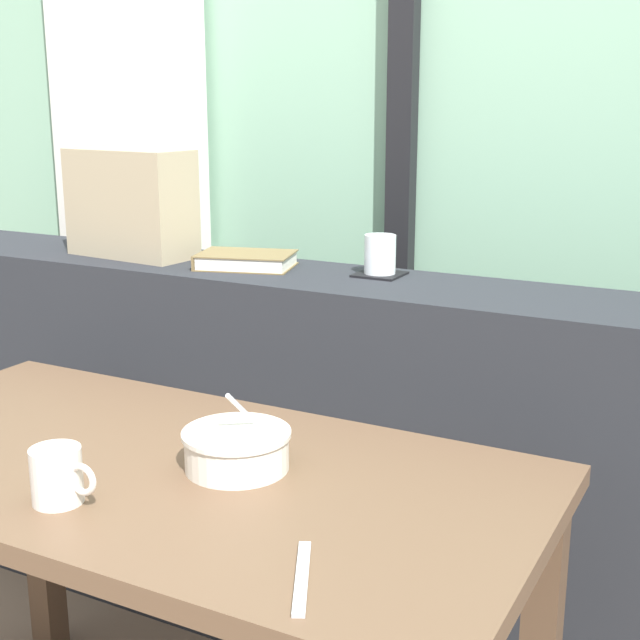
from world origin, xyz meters
The scene contains 12 objects.
outdoor_backdrop centered at (0.00, 1.14, 1.40)m, with size 4.80×0.08×2.80m, color #84B293.
curtain_left_panel centered at (-0.94, 1.04, 1.25)m, with size 0.56×0.06×2.50m, color silver.
window_divider_post centered at (-0.04, 1.07, 1.30)m, with size 0.07×0.05×2.60m, color black.
dark_console_ledge centered at (0.00, 0.55, 0.45)m, with size 2.80×0.31×0.89m, color #23262B.
breakfast_table centered at (0.02, -0.07, 0.58)m, with size 1.25×0.63×0.69m.
coaster_square centered at (0.10, 0.61, 0.89)m, with size 0.10×0.10×0.01m, color black.
juice_glass centered at (0.10, 0.61, 0.93)m, with size 0.07×0.07×0.09m.
closed_book centered at (-0.21, 0.55, 0.91)m, with size 0.25×0.20×0.03m.
throw_pillow centered at (-0.53, 0.55, 1.02)m, with size 0.32×0.14×0.26m, color tan.
soup_bowl centered at (0.14, -0.03, 0.72)m, with size 0.18×0.18×0.14m.
fork_utensil centered at (0.40, -0.28, 0.69)m, with size 0.02×0.17×0.01m, color silver.
ceramic_mug centered at (-0.02, -0.26, 0.73)m, with size 0.11×0.08×0.08m.
Camera 1 is at (0.88, -1.13, 1.28)m, focal length 49.40 mm.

